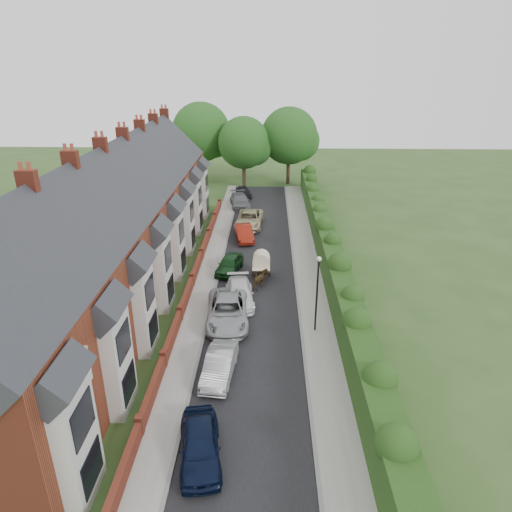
{
  "coord_description": "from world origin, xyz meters",
  "views": [
    {
      "loc": [
        0.4,
        -20.8,
        15.79
      ],
      "look_at": [
        -0.53,
        10.87,
        2.2
      ],
      "focal_mm": 32.0,
      "sensor_mm": 36.0,
      "label": 1
    }
  ],
  "objects_px": {
    "car_grey": "(240,201)",
    "horse_cart": "(261,263)",
    "car_red": "(244,233)",
    "car_black": "(243,192)",
    "car_white": "(240,294)",
    "horse": "(261,280)",
    "car_navy": "(200,445)",
    "car_beige": "(249,219)",
    "car_silver_b": "(227,311)",
    "car_green": "(229,264)",
    "lamppost": "(317,285)",
    "car_silver_a": "(219,365)"
  },
  "relations": [
    {
      "from": "horse",
      "to": "lamppost",
      "type": "bearing_deg",
      "value": 144.27
    },
    {
      "from": "car_beige",
      "to": "car_grey",
      "type": "height_order",
      "value": "car_beige"
    },
    {
      "from": "car_green",
      "to": "car_black",
      "type": "bearing_deg",
      "value": 102.0
    },
    {
      "from": "car_silver_b",
      "to": "horse",
      "type": "height_order",
      "value": "car_silver_b"
    },
    {
      "from": "car_beige",
      "to": "car_black",
      "type": "xyz_separation_m",
      "value": [
        -1.23,
        11.2,
        -0.11
      ]
    },
    {
      "from": "car_beige",
      "to": "car_navy",
      "type": "bearing_deg",
      "value": -87.97
    },
    {
      "from": "car_navy",
      "to": "car_green",
      "type": "height_order",
      "value": "car_navy"
    },
    {
      "from": "car_red",
      "to": "car_black",
      "type": "xyz_separation_m",
      "value": [
        -0.86,
        15.02,
        -0.04
      ]
    },
    {
      "from": "car_white",
      "to": "car_beige",
      "type": "bearing_deg",
      "value": 83.26
    },
    {
      "from": "car_navy",
      "to": "car_beige",
      "type": "xyz_separation_m",
      "value": [
        0.83,
        30.0,
        0.04
      ]
    },
    {
      "from": "car_silver_b",
      "to": "car_green",
      "type": "bearing_deg",
      "value": 89.75
    },
    {
      "from": "horse",
      "to": "car_navy",
      "type": "bearing_deg",
      "value": 104.73
    },
    {
      "from": "car_silver_a",
      "to": "car_red",
      "type": "distance_m",
      "value": 20.58
    },
    {
      "from": "car_silver_b",
      "to": "car_black",
      "type": "height_order",
      "value": "car_silver_b"
    },
    {
      "from": "car_silver_b",
      "to": "horse_cart",
      "type": "relative_size",
      "value": 1.84
    },
    {
      "from": "car_green",
      "to": "car_black",
      "type": "relative_size",
      "value": 1.02
    },
    {
      "from": "horse_cart",
      "to": "horse",
      "type": "bearing_deg",
      "value": -90.0
    },
    {
      "from": "horse",
      "to": "car_red",
      "type": "bearing_deg",
      "value": -56.98
    },
    {
      "from": "car_beige",
      "to": "car_black",
      "type": "distance_m",
      "value": 11.27
    },
    {
      "from": "car_navy",
      "to": "car_white",
      "type": "height_order",
      "value": "car_navy"
    },
    {
      "from": "car_silver_b",
      "to": "car_red",
      "type": "xyz_separation_m",
      "value": [
        0.26,
        14.98,
        -0.1
      ]
    },
    {
      "from": "car_navy",
      "to": "car_beige",
      "type": "relative_size",
      "value": 0.77
    },
    {
      "from": "car_navy",
      "to": "car_grey",
      "type": "height_order",
      "value": "car_grey"
    },
    {
      "from": "horse",
      "to": "horse_cart",
      "type": "distance_m",
      "value": 1.88
    },
    {
      "from": "lamppost",
      "to": "car_red",
      "type": "xyz_separation_m",
      "value": [
        -5.37,
        15.98,
        -2.59
      ]
    },
    {
      "from": "car_grey",
      "to": "horse_cart",
      "type": "xyz_separation_m",
      "value": [
        2.86,
        -19.02,
        0.55
      ]
    },
    {
      "from": "car_green",
      "to": "car_red",
      "type": "bearing_deg",
      "value": 95.7
    },
    {
      "from": "car_black",
      "to": "horse",
      "type": "height_order",
      "value": "horse"
    },
    {
      "from": "car_navy",
      "to": "car_silver_b",
      "type": "xyz_separation_m",
      "value": [
        0.21,
        11.2,
        0.07
      ]
    },
    {
      "from": "car_green",
      "to": "car_beige",
      "type": "height_order",
      "value": "car_beige"
    },
    {
      "from": "car_green",
      "to": "lamppost",
      "type": "bearing_deg",
      "value": -43.0
    },
    {
      "from": "car_green",
      "to": "car_black",
      "type": "xyz_separation_m",
      "value": [
        -0.08,
        22.3,
        -0.01
      ]
    },
    {
      "from": "car_navy",
      "to": "car_green",
      "type": "relative_size",
      "value": 1.08
    },
    {
      "from": "car_black",
      "to": "horse_cart",
      "type": "height_order",
      "value": "horse_cart"
    },
    {
      "from": "car_silver_a",
      "to": "car_beige",
      "type": "relative_size",
      "value": 0.74
    },
    {
      "from": "car_navy",
      "to": "car_silver_b",
      "type": "distance_m",
      "value": 11.2
    },
    {
      "from": "car_red",
      "to": "car_black",
      "type": "distance_m",
      "value": 15.04
    },
    {
      "from": "car_red",
      "to": "car_grey",
      "type": "xyz_separation_m",
      "value": [
        -1.03,
        10.63,
        0.03
      ]
    },
    {
      "from": "car_white",
      "to": "car_beige",
      "type": "relative_size",
      "value": 0.83
    },
    {
      "from": "car_grey",
      "to": "horse_cart",
      "type": "height_order",
      "value": "horse_cart"
    },
    {
      "from": "car_red",
      "to": "horse",
      "type": "bearing_deg",
      "value": -90.44
    },
    {
      "from": "car_silver_a",
      "to": "car_green",
      "type": "distance_m",
      "value": 13.31
    },
    {
      "from": "car_white",
      "to": "car_green",
      "type": "relative_size",
      "value": 1.17
    },
    {
      "from": "lamppost",
      "to": "horse_cart",
      "type": "distance_m",
      "value": 8.61
    },
    {
      "from": "lamppost",
      "to": "car_green",
      "type": "bearing_deg",
      "value": 125.23
    },
    {
      "from": "car_silver_b",
      "to": "horse_cart",
      "type": "bearing_deg",
      "value": 68.37
    },
    {
      "from": "car_green",
      "to": "horse",
      "type": "distance_m",
      "value": 3.89
    },
    {
      "from": "horse_cart",
      "to": "car_red",
      "type": "bearing_deg",
      "value": 102.26
    },
    {
      "from": "car_white",
      "to": "horse_cart",
      "type": "distance_m",
      "value": 4.24
    },
    {
      "from": "car_navy",
      "to": "car_beige",
      "type": "bearing_deg",
      "value": 78.99
    }
  ]
}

